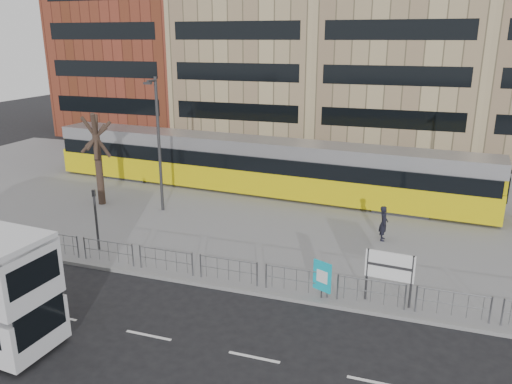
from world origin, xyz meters
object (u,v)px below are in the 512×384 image
(traffic_light_west, at_px, (95,212))
(lamp_post_west, at_px, (158,140))
(station_sign, at_px, (390,268))
(pedestrian, at_px, (384,223))
(bare_tree, at_px, (93,110))
(ad_panel, at_px, (322,277))
(tram, at_px, (255,165))

(traffic_light_west, distance_m, lamp_post_west, 6.69)
(station_sign, relative_size, traffic_light_west, 0.70)
(station_sign, bearing_deg, lamp_post_west, 157.80)
(pedestrian, height_order, traffic_light_west, traffic_light_west)
(bare_tree, bearing_deg, traffic_light_west, -56.11)
(traffic_light_west, bearing_deg, ad_panel, -24.48)
(station_sign, height_order, ad_panel, station_sign)
(ad_panel, distance_m, pedestrian, 7.19)
(station_sign, xyz_separation_m, traffic_light_west, (-13.96, 0.80, 0.47))
(ad_panel, height_order, pedestrian, pedestrian)
(station_sign, distance_m, lamp_post_west, 15.82)
(tram, distance_m, ad_panel, 14.98)
(pedestrian, bearing_deg, lamp_post_west, 84.15)
(tram, bearing_deg, traffic_light_west, -104.99)
(pedestrian, distance_m, lamp_post_west, 13.58)
(pedestrian, bearing_deg, tram, 52.40)
(ad_panel, xyz_separation_m, lamp_post_west, (-11.33, 7.46, 3.42))
(tram, xyz_separation_m, station_sign, (9.82, -12.66, -0.30))
(ad_panel, distance_m, lamp_post_west, 13.99)
(traffic_light_west, relative_size, lamp_post_west, 0.39)
(bare_tree, bearing_deg, pedestrian, -1.34)
(tram, relative_size, ad_panel, 19.32)
(tram, xyz_separation_m, ad_panel, (7.28, -13.06, -0.88))
(tram, distance_m, station_sign, 16.03)
(lamp_post_west, height_order, bare_tree, bare_tree)
(pedestrian, height_order, bare_tree, bare_tree)
(tram, bearing_deg, bare_tree, -141.21)
(traffic_light_west, xyz_separation_m, bare_tree, (-4.14, 6.16, 3.93))
(station_sign, bearing_deg, bare_tree, 163.71)
(traffic_light_west, bearing_deg, station_sign, -21.75)
(bare_tree, bearing_deg, tram, 34.52)
(ad_panel, relative_size, pedestrian, 0.86)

